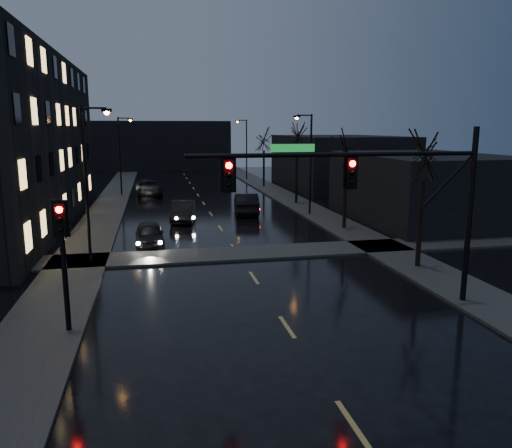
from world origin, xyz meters
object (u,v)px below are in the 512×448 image
oncoming_car_d (145,186)px  oncoming_car_c (149,188)px  lead_car (246,203)px  oncoming_car_a (149,234)px  oncoming_car_b (183,211)px

oncoming_car_d → oncoming_car_c: bearing=-80.7°
lead_car → oncoming_car_a: bearing=58.8°
oncoming_car_b → lead_car: bearing=32.0°
oncoming_car_c → oncoming_car_d: oncoming_car_c is taller
oncoming_car_d → oncoming_car_b: bearing=-79.0°
oncoming_car_a → oncoming_car_b: oncoming_car_b is taller
oncoming_car_a → oncoming_car_d: (-0.62, 26.00, -0.05)m
oncoming_car_c → oncoming_car_b: bearing=-84.1°
oncoming_car_a → oncoming_car_b: size_ratio=0.87×
oncoming_car_c → oncoming_car_d: (-0.42, 3.13, -0.14)m
oncoming_car_a → oncoming_car_d: bearing=89.5°
oncoming_car_c → lead_car: (7.90, -12.99, 0.07)m
oncoming_car_c → lead_car: 15.21m
oncoming_car_b → lead_car: (5.27, 2.41, 0.08)m
oncoming_car_b → oncoming_car_d: 18.78m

